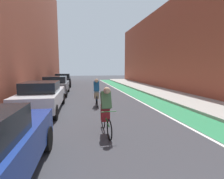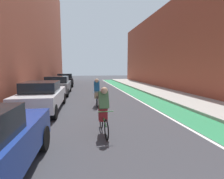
{
  "view_description": "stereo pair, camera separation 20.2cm",
  "coord_description": "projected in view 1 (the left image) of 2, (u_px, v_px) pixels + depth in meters",
  "views": [
    {
      "loc": [
        -1.44,
        1.19,
        2.2
      ],
      "look_at": [
        0.37,
        10.18,
        1.04
      ],
      "focal_mm": 27.32,
      "sensor_mm": 36.0,
      "label": 1
    },
    {
      "loc": [
        -1.24,
        1.15,
        2.2
      ],
      "look_at": [
        0.37,
        10.18,
        1.04
      ],
      "focal_mm": 27.32,
      "sensor_mm": 36.0,
      "label": 2
    }
  ],
  "objects": [
    {
      "name": "parked_sedan_gray",
      "position": [
        56.0,
        85.0,
        14.17
      ],
      "size": [
        2.01,
        4.3,
        1.53
      ],
      "color": "#595B60",
      "rests_on": "ground"
    },
    {
      "name": "cyclist_trailing",
      "position": [
        96.0,
        92.0,
        9.98
      ],
      "size": [
        0.48,
        1.69,
        1.6
      ],
      "color": "black",
      "rests_on": "ground"
    },
    {
      "name": "bike_lane_paint",
      "position": [
        135.0,
        93.0,
        15.02
      ],
      "size": [
        1.6,
        34.71,
        0.0
      ],
      "primitive_type": "cube",
      "color": "#2D8451",
      "rests_on": "ground"
    },
    {
      "name": "sidewalk_right",
      "position": [
        160.0,
        92.0,
        15.47
      ],
      "size": [
        3.1,
        34.71,
        0.14
      ],
      "primitive_type": "cube",
      "color": "#A8A59E",
      "rests_on": "ground"
    },
    {
      "name": "building_facade_right",
      "position": [
        177.0,
        47.0,
        17.42
      ],
      "size": [
        2.4,
        30.71,
        8.7
      ],
      "primitive_type": "cube",
      "color": "#9E4C38",
      "rests_on": "ground"
    },
    {
      "name": "cyclist_mid",
      "position": [
        106.0,
        109.0,
        5.66
      ],
      "size": [
        0.48,
        1.7,
        1.61
      ],
      "color": "black",
      "rests_on": "ground"
    },
    {
      "name": "parked_sedan_black",
      "position": [
        63.0,
        80.0,
        20.94
      ],
      "size": [
        2.06,
        4.62,
        1.53
      ],
      "color": "black",
      "rests_on": "ground"
    },
    {
      "name": "parked_sedan_white",
      "position": [
        42.0,
        96.0,
        8.64
      ],
      "size": [
        1.92,
        4.54,
        1.53
      ],
      "color": "silver",
      "rests_on": "ground"
    },
    {
      "name": "lane_divider_stripe",
      "position": [
        125.0,
        93.0,
        14.84
      ],
      "size": [
        0.12,
        34.71,
        0.0
      ],
      "primitive_type": "cube",
      "color": "white",
      "rests_on": "ground"
    },
    {
      "name": "building_facade_left",
      "position": [
        10.0,
        6.0,
        12.3
      ],
      "size": [
        4.15,
        34.71,
        13.31
      ],
      "color": "#9E4C38",
      "rests_on": "ground"
    },
    {
      "name": "ground_plane",
      "position": [
        98.0,
        98.0,
        12.39
      ],
      "size": [
        76.36,
        76.36,
        0.0
      ],
      "primitive_type": "plane",
      "color": "#38383D"
    }
  ]
}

